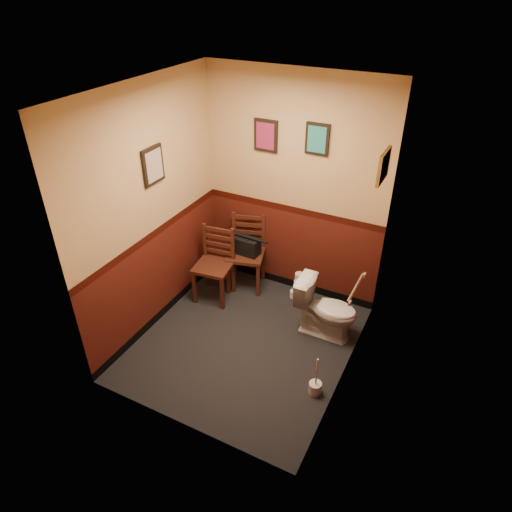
{
  "coord_description": "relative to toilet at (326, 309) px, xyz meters",
  "views": [
    {
      "loc": [
        1.8,
        -3.29,
        3.54
      ],
      "look_at": [
        0.0,
        0.25,
        1.0
      ],
      "focal_mm": 32.0,
      "sensor_mm": 36.0,
      "label": 1
    }
  ],
  "objects": [
    {
      "name": "ceiling",
      "position": [
        -0.72,
        -0.55,
        2.36
      ],
      "size": [
        2.2,
        2.4,
        0.0
      ],
      "primitive_type": "cube",
      "rotation": [
        3.14,
        0.0,
        0.0
      ],
      "color": "silver",
      "rests_on": "ground"
    },
    {
      "name": "chair_right",
      "position": [
        -1.23,
        0.45,
        0.14
      ],
      "size": [
        0.55,
        0.55,
        0.95
      ],
      "rotation": [
        0.0,
        0.0,
        0.29
      ],
      "color": "#461F15",
      "rests_on": "floor"
    },
    {
      "name": "framed_print_right",
      "position": [
        0.36,
        0.05,
        1.71
      ],
      "size": [
        0.04,
        0.34,
        0.28
      ],
      "color": "olive",
      "rests_on": "wall_right"
    },
    {
      "name": "wall_back",
      "position": [
        -0.72,
        0.65,
        1.01
      ],
      "size": [
        2.2,
        0.0,
        2.7
      ],
      "primitive_type": "cube",
      "rotation": [
        1.57,
        0.0,
        0.0
      ],
      "color": "#48160F",
      "rests_on": "ground"
    },
    {
      "name": "chair_left",
      "position": [
        -1.46,
        0.05,
        0.12
      ],
      "size": [
        0.48,
        0.48,
        0.92
      ],
      "rotation": [
        0.0,
        0.0,
        0.13
      ],
      "color": "#461F15",
      "rests_on": "floor"
    },
    {
      "name": "framed_print_back_b",
      "position": [
        -0.47,
        0.63,
        1.66
      ],
      "size": [
        0.26,
        0.04,
        0.34
      ],
      "color": "black",
      "rests_on": "wall_back"
    },
    {
      "name": "toilet",
      "position": [
        0.0,
        0.0,
        0.0
      ],
      "size": [
        0.69,
        0.39,
        0.68
      ],
      "primitive_type": "imported",
      "rotation": [
        0.0,
        0.0,
        1.57
      ],
      "color": "white",
      "rests_on": "floor"
    },
    {
      "name": "handbag",
      "position": [
        -1.22,
        0.41,
        0.27
      ],
      "size": [
        0.35,
        0.18,
        0.25
      ],
      "rotation": [
        0.0,
        0.0,
        -0.04
      ],
      "color": "black",
      "rests_on": "chair_right"
    },
    {
      "name": "wall_left",
      "position": [
        -1.82,
        -0.55,
        1.01
      ],
      "size": [
        0.0,
        2.4,
        2.7
      ],
      "primitive_type": "cube",
      "rotation": [
        1.57,
        0.0,
        1.57
      ],
      "color": "#48160F",
      "rests_on": "ground"
    },
    {
      "name": "wall_right",
      "position": [
        0.38,
        -0.55,
        1.01
      ],
      "size": [
        0.0,
        2.4,
        2.7
      ],
      "primitive_type": "cube",
      "rotation": [
        1.57,
        0.0,
        -1.57
      ],
      "color": "#48160F",
      "rests_on": "ground"
    },
    {
      "name": "tp_stack",
      "position": [
        -0.51,
        0.45,
        -0.18
      ],
      "size": [
        0.22,
        0.13,
        0.38
      ],
      "color": "silver",
      "rests_on": "floor"
    },
    {
      "name": "floor",
      "position": [
        -0.72,
        -0.55,
        -0.34
      ],
      "size": [
        2.2,
        2.4,
        0.0
      ],
      "primitive_type": "cube",
      "color": "black",
      "rests_on": "ground"
    },
    {
      "name": "framed_print_back_a",
      "position": [
        -1.07,
        0.63,
        1.61
      ],
      "size": [
        0.28,
        0.04,
        0.36
      ],
      "color": "black",
      "rests_on": "wall_back"
    },
    {
      "name": "toilet_brush",
      "position": [
        0.21,
        -0.86,
        -0.26
      ],
      "size": [
        0.13,
        0.13,
        0.45
      ],
      "color": "silver",
      "rests_on": "floor"
    },
    {
      "name": "wall_front",
      "position": [
        -0.72,
        -1.75,
        1.01
      ],
      "size": [
        2.2,
        0.0,
        2.7
      ],
      "primitive_type": "cube",
      "rotation": [
        -1.57,
        0.0,
        0.0
      ],
      "color": "#48160F",
      "rests_on": "ground"
    },
    {
      "name": "grab_bar",
      "position": [
        0.35,
        -0.3,
        0.61
      ],
      "size": [
        0.05,
        0.56,
        0.06
      ],
      "color": "silver",
      "rests_on": "wall_right"
    },
    {
      "name": "framed_print_left",
      "position": [
        -1.8,
        -0.45,
        1.51
      ],
      "size": [
        0.04,
        0.3,
        0.38
      ],
      "color": "black",
      "rests_on": "wall_left"
    }
  ]
}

